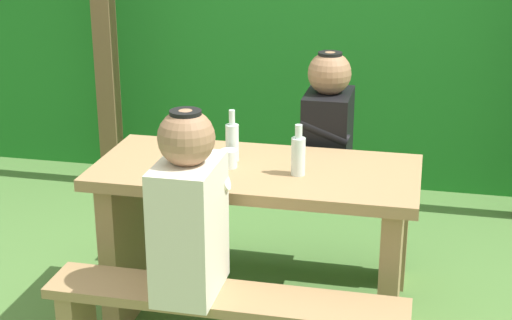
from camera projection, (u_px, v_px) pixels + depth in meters
The scene contains 9 objects.
hedge_backdrop at pixel (325, 30), 5.33m from camera, with size 6.40×0.63×1.96m, color #1F7524.
pergola_post_left at pixel (104, 31), 5.01m from camera, with size 0.12×0.12×2.07m, color brown.
picnic_table at pixel (256, 220), 3.48m from camera, with size 1.40×0.64×0.77m.
bench_far at pixel (279, 212), 4.06m from camera, with size 1.40×0.24×0.45m.
person_white_shirt at pixel (189, 210), 2.91m from camera, with size 0.25×0.35×0.72m.
person_black_coat at pixel (328, 130), 3.85m from camera, with size 0.25×0.35×0.72m.
drinking_glass at pixel (229, 159), 3.38m from camera, with size 0.07×0.07×0.08m, color silver.
bottle_left at pixel (298, 154), 3.28m from camera, with size 0.06×0.06×0.22m.
bottle_right at pixel (232, 141), 3.45m from camera, with size 0.06×0.06×0.23m.
Camera 1 is at (0.69, -3.12, 1.94)m, focal length 55.30 mm.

